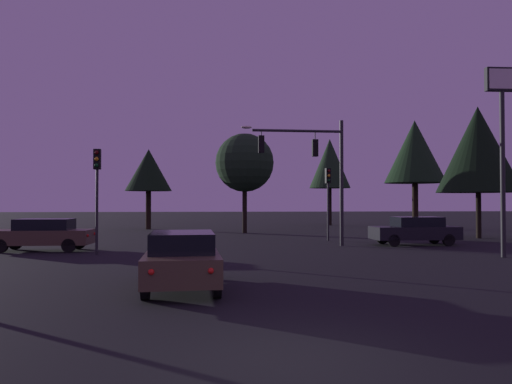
{
  "coord_description": "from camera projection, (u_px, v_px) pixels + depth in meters",
  "views": [
    {
      "loc": [
        -1.2,
        -6.93,
        2.32
      ],
      "look_at": [
        1.28,
        19.82,
        2.88
      ],
      "focal_mm": 33.77,
      "sensor_mm": 36.0,
      "label": 1
    }
  ],
  "objects": [
    {
      "name": "car_crossing_right",
      "position": [
        42.0,
        234.0,
        22.74
      ],
      "size": [
        4.68,
        1.86,
        1.52
      ],
      "color": "#473828",
      "rests_on": "ground"
    },
    {
      "name": "tree_center_horizon",
      "position": [
        478.0,
        149.0,
        30.83
      ],
      "size": [
        5.18,
        5.18,
        8.47
      ],
      "color": "black",
      "rests_on": "ground"
    },
    {
      "name": "traffic_light_corner_right",
      "position": [
        328.0,
        189.0,
        28.81
      ],
      "size": [
        0.34,
        0.37,
        4.35
      ],
      "color": "#232326",
      "rests_on": "ground"
    },
    {
      "name": "store_sign_illuminated",
      "position": [
        502.0,
        120.0,
        20.26
      ],
      "size": [
        1.41,
        0.31,
        8.0
      ],
      "color": "#232326",
      "rests_on": "ground"
    },
    {
      "name": "car_crossing_left",
      "position": [
        415.0,
        230.0,
        25.86
      ],
      "size": [
        4.68,
        1.89,
        1.52
      ],
      "color": "black",
      "rests_on": "ground"
    },
    {
      "name": "traffic_signal_mast_arm",
      "position": [
        314.0,
        161.0,
        25.33
      ],
      "size": [
        5.45,
        0.44,
        6.65
      ],
      "color": "#232326",
      "rests_on": "ground"
    },
    {
      "name": "tree_left_far",
      "position": [
        149.0,
        170.0,
        41.04
      ],
      "size": [
        3.94,
        3.94,
        6.84
      ],
      "color": "black",
      "rests_on": "ground"
    },
    {
      "name": "tree_lot_edge",
      "position": [
        415.0,
        152.0,
        41.6
      ],
      "size": [
        5.2,
        5.2,
        9.41
      ],
      "color": "black",
      "rests_on": "ground"
    },
    {
      "name": "traffic_light_corner_left",
      "position": [
        97.0,
        180.0,
        21.24
      ],
      "size": [
        0.3,
        0.35,
        4.66
      ],
      "color": "#232326",
      "rests_on": "ground"
    },
    {
      "name": "tree_behind_sign",
      "position": [
        330.0,
        164.0,
        47.92
      ],
      "size": [
        4.07,
        4.07,
        8.62
      ],
      "color": "black",
      "rests_on": "ground"
    },
    {
      "name": "tree_right_cluster",
      "position": [
        245.0,
        163.0,
        36.1
      ],
      "size": [
        4.39,
        4.39,
        7.47
      ],
      "color": "black",
      "rests_on": "ground"
    },
    {
      "name": "ground_plane",
      "position": [
        230.0,
        238.0,
        31.35
      ],
      "size": [
        168.0,
        168.0,
        0.0
      ],
      "primitive_type": "plane",
      "color": "black",
      "rests_on": "ground"
    },
    {
      "name": "car_nearside_lane",
      "position": [
        182.0,
        259.0,
        12.81
      ],
      "size": [
        2.1,
        4.36,
        1.52
      ],
      "color": "#473828",
      "rests_on": "ground"
    }
  ]
}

